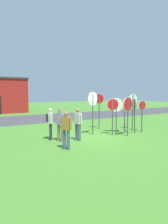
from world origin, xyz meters
TOP-DOWN VIEW (x-y plane):
  - ground_plane at (0.00, 0.00)m, footprint 80.00×80.00m
  - street_asphalt at (0.00, 9.37)m, footprint 60.00×6.40m
  - stop_sign_leaning_right at (1.45, -0.21)m, footprint 0.56×0.44m
  - stop_sign_far_back at (1.93, 1.87)m, footprint 0.58×0.35m
  - stop_sign_nearest at (3.80, 0.57)m, footprint 0.59×0.21m
  - stop_sign_low_front at (3.66, -0.40)m, footprint 0.61×0.07m
  - stop_sign_rear_left at (2.11, 0.24)m, footprint 0.86×0.19m
  - stop_sign_leaning_left at (2.03, -0.86)m, footprint 0.83×0.20m
  - stop_sign_rear_right at (2.91, -0.51)m, footprint 0.31×0.60m
  - stop_sign_tallest at (2.45, -0.14)m, footprint 0.64×0.36m
  - stop_sign_center_cluster at (0.56, 0.56)m, footprint 0.80×0.26m
  - person_holding_notes at (-0.94, -0.33)m, footprint 0.31×0.55m
  - person_near_signs at (-1.81, -0.02)m, footprint 0.36×0.52m
  - person_in_blue at (-2.13, 0.57)m, footprint 0.43×0.54m
  - person_in_dark_shirt at (-2.18, -1.51)m, footprint 0.36×0.51m

SIDE VIEW (x-z plane):
  - ground_plane at x=0.00m, z-range 0.00..0.00m
  - street_asphalt at x=0.00m, z-range 0.00..0.01m
  - person_holding_notes at x=-0.94m, z-range 0.11..1.80m
  - person_in_dark_shirt at x=-2.18m, z-range 0.11..1.80m
  - person_in_blue at x=-2.13m, z-range 0.14..1.83m
  - person_near_signs at x=-1.81m, z-range 0.12..1.85m
  - stop_sign_low_front at x=3.66m, z-range 0.33..2.34m
  - stop_sign_rear_right at x=2.91m, z-range 0.36..2.51m
  - stop_sign_tallest at x=2.45m, z-range 0.38..2.51m
  - stop_sign_leaning_right at x=1.45m, z-range 0.38..2.54m
  - stop_sign_rear_left at x=2.11m, z-range 0.41..2.58m
  - stop_sign_leaning_left at x=2.03m, z-range 0.43..2.70m
  - stop_sign_nearest at x=3.80m, z-range 0.39..2.78m
  - stop_sign_far_back at x=1.93m, z-range 0.41..2.84m
  - stop_sign_center_cluster at x=0.56m, z-range 0.49..3.05m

